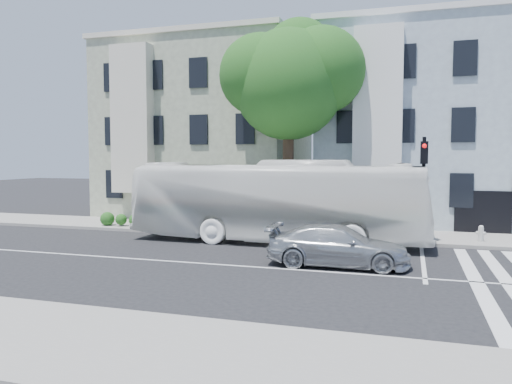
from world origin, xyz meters
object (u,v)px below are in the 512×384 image
at_px(bus, 277,201).
at_px(traffic_signal, 424,176).
at_px(sedan, 338,246).
at_px(fire_hydrant, 481,233).

xyz_separation_m(bus, traffic_signal, (6.22, 0.74, 1.18)).
distance_m(bus, sedan, 5.41).
distance_m(sedan, traffic_signal, 6.15).
relative_size(bus, sedan, 2.68).
relative_size(bus, fire_hydrant, 18.70).
distance_m(sedan, fire_hydrant, 8.21).
height_order(traffic_signal, fire_hydrant, traffic_signal).
height_order(bus, sedan, bus).
bearing_deg(traffic_signal, sedan, -122.08).
height_order(bus, traffic_signal, traffic_signal).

